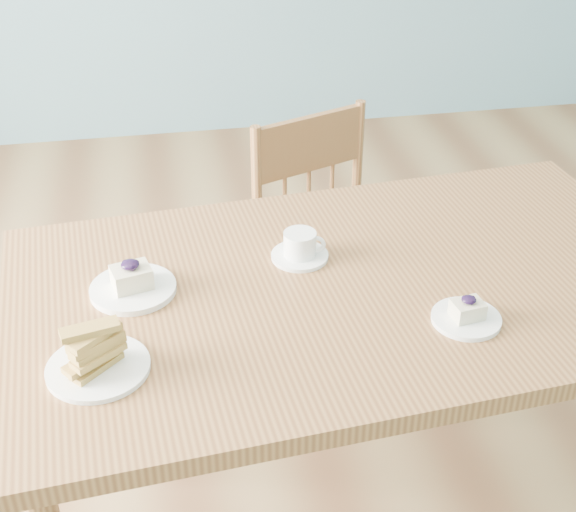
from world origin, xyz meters
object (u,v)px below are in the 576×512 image
Objects in this scene: dining_table at (350,310)px; coffee_cup at (300,247)px; dining_chair at (331,259)px; biscotti_plate at (96,355)px; cheesecake_plate_far at (132,284)px; cheesecake_plate_near at (467,315)px.

coffee_cup is at bearing 124.45° from dining_table.
biscotti_plate is (-0.63, -0.80, 0.37)m from dining_chair.
dining_chair is at bearing 75.39° from dining_table.
biscotti_plate is (-0.07, -0.24, 0.01)m from cheesecake_plate_far.
cheesecake_plate_near is (0.09, -0.78, 0.35)m from dining_chair.
biscotti_plate is (-0.44, -0.31, 0.01)m from coffee_cup.
cheesecake_plate_far is at bearing 74.43° from biscotti_plate.
biscotti_plate reaches higher than dining_table.
cheesecake_plate_near is 0.68m from cheesecake_plate_far.
coffee_cup reaches higher than cheesecake_plate_near.
cheesecake_plate_far reaches higher than cheesecake_plate_near.
dining_table is 0.57m from biscotti_plate.
cheesecake_plate_far is at bearing -154.02° from coffee_cup.
cheesecake_plate_near is at bearing -30.27° from coffee_cup.
cheesecake_plate_far is 0.95× the size of biscotti_plate.
dining_table is 11.85× the size of coffee_cup.
biscotti_plate is at bearing -178.33° from cheesecake_plate_near.
dining_table is 10.94× the size of cheesecake_plate_near.
cheesecake_plate_near is at bearing -105.05° from dining_chair.
biscotti_plate reaches higher than cheesecake_plate_near.
dining_chair is 4.54× the size of biscotti_plate.
cheesecake_plate_far is at bearing 161.14° from cheesecake_plate_near.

